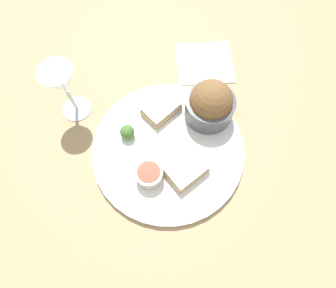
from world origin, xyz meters
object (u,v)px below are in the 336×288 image
object	(u,v)px
cheese_toast_far	(161,109)
wine_glass	(62,84)
cheese_toast_near	(186,170)
salad_bowl	(210,104)
napkin	(205,62)
sauce_ramekin	(149,174)

from	to	relation	value
cheese_toast_far	wine_glass	distance (m)	0.23
cheese_toast_near	cheese_toast_far	size ratio (longest dim) A/B	0.97
salad_bowl	wine_glass	world-z (taller)	wine_glass
cheese_toast_far	cheese_toast_near	bearing A→B (deg)	82.10
cheese_toast_near	cheese_toast_far	world-z (taller)	same
cheese_toast_near	napkin	bearing A→B (deg)	-128.76
salad_bowl	cheese_toast_near	distance (m)	0.16
salad_bowl	cheese_toast_far	xyz separation A→B (m)	(0.10, -0.06, -0.03)
cheese_toast_near	wine_glass	xyz separation A→B (m)	(0.16, -0.28, 0.08)
sauce_ramekin	cheese_toast_far	bearing A→B (deg)	-125.78
sauce_ramekin	cheese_toast_near	bearing A→B (deg)	160.14
napkin	salad_bowl	bearing A→B (deg)	61.03
wine_glass	sauce_ramekin	bearing A→B (deg)	108.67
wine_glass	cheese_toast_near	bearing A→B (deg)	120.00
salad_bowl	sauce_ramekin	size ratio (longest dim) A/B	1.90
wine_glass	napkin	world-z (taller)	wine_glass
cheese_toast_near	cheese_toast_far	xyz separation A→B (m)	(-0.02, -0.17, 0.00)
sauce_ramekin	napkin	xyz separation A→B (m)	(-0.28, -0.23, -0.03)
salad_bowl	napkin	size ratio (longest dim) A/B	0.58
sauce_ramekin	cheese_toast_near	distance (m)	0.08
salad_bowl	sauce_ramekin	world-z (taller)	salad_bowl
cheese_toast_near	wine_glass	world-z (taller)	wine_glass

